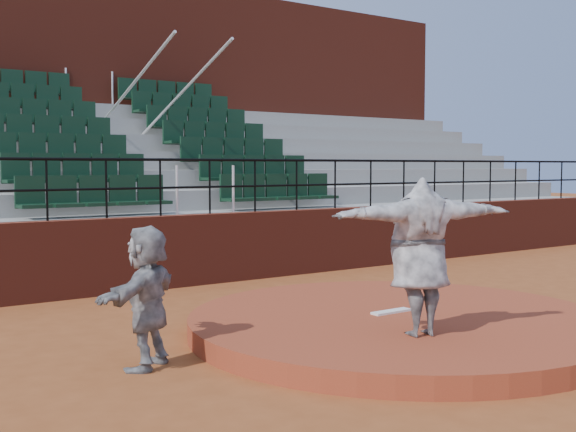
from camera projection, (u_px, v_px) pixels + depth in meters
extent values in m
plane|color=brown|center=(399.00, 333.00, 9.43)|extent=(90.00, 90.00, 0.00)
cylinder|color=#953B21|center=(399.00, 324.00, 9.43)|extent=(5.50, 5.50, 0.25)
cube|color=white|center=(391.00, 312.00, 9.54)|extent=(0.60, 0.15, 0.03)
cube|color=maroon|center=(210.00, 248.00, 13.45)|extent=(24.00, 0.30, 1.30)
cylinder|color=black|center=(210.00, 160.00, 13.33)|extent=(24.00, 0.05, 0.05)
cylinder|color=black|center=(210.00, 187.00, 13.37)|extent=(24.00, 0.04, 0.04)
cylinder|color=black|center=(47.00, 190.00, 11.63)|extent=(0.04, 0.04, 1.00)
cylinder|color=black|center=(106.00, 189.00, 12.21)|extent=(0.04, 0.04, 1.00)
cylinder|color=black|center=(160.00, 188.00, 12.79)|extent=(0.04, 0.04, 1.00)
cylinder|color=black|center=(210.00, 187.00, 13.37)|extent=(0.04, 0.04, 1.00)
cylinder|color=black|center=(255.00, 186.00, 13.95)|extent=(0.04, 0.04, 1.00)
cylinder|color=black|center=(297.00, 185.00, 14.53)|extent=(0.04, 0.04, 1.00)
cylinder|color=black|center=(335.00, 184.00, 15.11)|extent=(0.04, 0.04, 1.00)
cylinder|color=black|center=(371.00, 184.00, 15.69)|extent=(0.04, 0.04, 1.00)
cylinder|color=black|center=(404.00, 183.00, 16.27)|extent=(0.04, 0.04, 1.00)
cylinder|color=black|center=(435.00, 182.00, 16.85)|extent=(0.04, 0.04, 1.00)
cylinder|color=black|center=(463.00, 182.00, 17.43)|extent=(0.04, 0.04, 1.00)
cylinder|color=black|center=(490.00, 181.00, 18.01)|extent=(0.04, 0.04, 1.00)
cylinder|color=black|center=(515.00, 181.00, 18.59)|extent=(0.04, 0.04, 1.00)
cylinder|color=black|center=(539.00, 180.00, 19.16)|extent=(0.04, 0.04, 1.00)
cylinder|color=black|center=(561.00, 180.00, 19.74)|extent=(0.04, 0.04, 1.00)
cube|color=gray|center=(196.00, 246.00, 13.91)|extent=(24.00, 0.85, 1.30)
cube|color=black|center=(95.00, 196.00, 12.71)|extent=(2.75, 0.48, 0.72)
cube|color=black|center=(279.00, 191.00, 15.00)|extent=(2.75, 0.48, 0.72)
cube|color=gray|center=(175.00, 232.00, 14.59)|extent=(24.00, 0.85, 1.70)
cube|color=black|center=(78.00, 173.00, 13.37)|extent=(2.75, 0.48, 0.72)
cube|color=black|center=(257.00, 172.00, 15.66)|extent=(2.75, 0.48, 0.72)
cube|color=gray|center=(157.00, 220.00, 15.27)|extent=(24.00, 0.85, 2.10)
cube|color=black|center=(63.00, 152.00, 14.03)|extent=(2.75, 0.48, 0.72)
cube|color=black|center=(236.00, 154.00, 16.32)|extent=(2.75, 0.48, 0.72)
cube|color=gray|center=(140.00, 208.00, 15.94)|extent=(24.00, 0.85, 2.50)
cube|color=black|center=(49.00, 133.00, 14.69)|extent=(2.75, 0.48, 0.72)
cube|color=black|center=(217.00, 137.00, 16.98)|extent=(2.75, 0.48, 0.72)
cube|color=gray|center=(125.00, 198.00, 16.62)|extent=(24.00, 0.85, 2.90)
cube|color=black|center=(36.00, 115.00, 15.36)|extent=(2.75, 0.48, 0.72)
cube|color=black|center=(200.00, 122.00, 17.65)|extent=(2.75, 0.48, 0.72)
cube|color=gray|center=(111.00, 188.00, 17.29)|extent=(24.00, 0.85, 3.30)
cube|color=black|center=(24.00, 100.00, 16.02)|extent=(2.75, 0.48, 0.72)
cube|color=black|center=(184.00, 108.00, 18.31)|extent=(2.75, 0.48, 0.72)
cube|color=gray|center=(98.00, 179.00, 17.97)|extent=(24.00, 0.85, 3.70)
cube|color=black|center=(13.00, 85.00, 16.68)|extent=(2.75, 0.48, 0.72)
cube|color=black|center=(168.00, 95.00, 18.97)|extent=(2.75, 0.48, 0.72)
cylinder|color=silver|center=(113.00, 109.00, 15.44)|extent=(0.06, 5.97, 2.46)
cylinder|color=silver|center=(164.00, 112.00, 16.14)|extent=(0.06, 5.97, 2.46)
cube|color=maroon|center=(70.00, 115.00, 19.41)|extent=(24.00, 3.00, 7.10)
imported|color=black|center=(420.00, 257.00, 8.22)|extent=(2.31, 1.23, 1.81)
imported|color=black|center=(147.00, 297.00, 7.80)|extent=(1.42, 1.24, 1.55)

